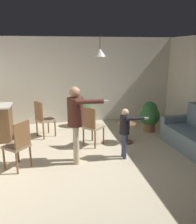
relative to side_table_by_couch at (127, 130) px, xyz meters
name	(u,v)px	position (x,y,z in m)	size (l,w,h in m)	color
ground	(93,166)	(-1.07, -1.10, -0.33)	(7.68, 7.68, 0.00)	beige
wall_back	(76,81)	(-1.07, 2.10, 1.02)	(6.40, 0.10, 2.70)	silver
side_table_by_couch	(127,130)	(0.00, 0.00, 0.00)	(0.44, 0.44, 0.52)	brown
person_adult	(76,117)	(-1.37, -0.83, 0.68)	(0.80, 0.50, 1.63)	tan
person_child	(125,128)	(-0.32, -0.83, 0.37)	(0.58, 0.34, 1.12)	#384260
dining_chair_by_counter	(92,125)	(-0.91, -0.02, 0.22)	(0.59, 0.59, 1.00)	brown
dining_chair_near_wall	(43,118)	(-2.11, 0.84, 0.22)	(0.58, 0.58, 1.00)	brown
dining_chair_centre_back	(19,144)	(-2.52, -0.92, 0.22)	(0.59, 0.59, 1.00)	brown
potted_plant_corner	(83,112)	(-0.92, 1.59, 0.12)	(0.53, 0.53, 0.81)	#4C4742
potted_plant_by_wall	(150,115)	(0.90, 0.70, 0.16)	(0.58, 0.58, 0.89)	brown
spare_remote_on_table	(129,123)	(0.03, -0.01, 0.21)	(0.04, 0.13, 0.04)	white
ceiling_light_pendant	(100,52)	(-0.57, 0.68, 1.92)	(0.32, 0.32, 0.55)	silver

